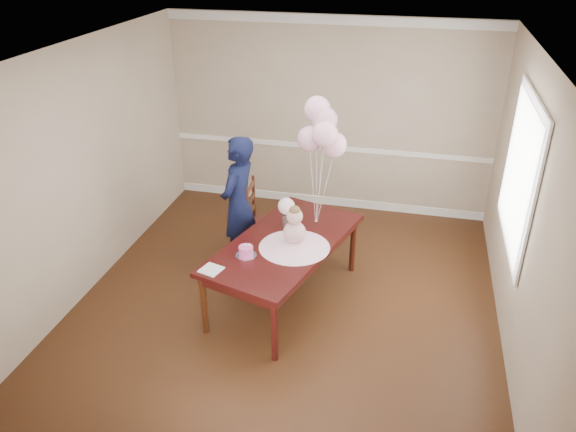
{
  "coord_description": "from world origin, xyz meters",
  "views": [
    {
      "loc": [
        1.18,
        -4.94,
        3.73
      ],
      "look_at": [
        0.0,
        0.04,
        1.05
      ],
      "focal_mm": 35.0,
      "sensor_mm": 36.0,
      "label": 1
    }
  ],
  "objects_px": {
    "dining_chair_seat": "(268,225)",
    "birthday_cake": "(246,251)",
    "woman": "(239,204)",
    "dining_table_top": "(285,243)"
  },
  "relations": [
    {
      "from": "woman",
      "to": "dining_table_top",
      "type": "bearing_deg",
      "value": 59.54
    },
    {
      "from": "dining_chair_seat",
      "to": "woman",
      "type": "height_order",
      "value": "woman"
    },
    {
      "from": "woman",
      "to": "birthday_cake",
      "type": "bearing_deg",
      "value": 30.63
    },
    {
      "from": "dining_chair_seat",
      "to": "woman",
      "type": "bearing_deg",
      "value": -143.83
    },
    {
      "from": "birthday_cake",
      "to": "woman",
      "type": "relative_size",
      "value": 0.09
    },
    {
      "from": "dining_table_top",
      "to": "woman",
      "type": "bearing_deg",
      "value": 157.28
    },
    {
      "from": "birthday_cake",
      "to": "woman",
      "type": "distance_m",
      "value": 1.0
    },
    {
      "from": "dining_chair_seat",
      "to": "birthday_cake",
      "type": "bearing_deg",
      "value": -90.3
    },
    {
      "from": "dining_chair_seat",
      "to": "dining_table_top",
      "type": "bearing_deg",
      "value": -67.93
    },
    {
      "from": "dining_table_top",
      "to": "dining_chair_seat",
      "type": "distance_m",
      "value": 0.93
    }
  ]
}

